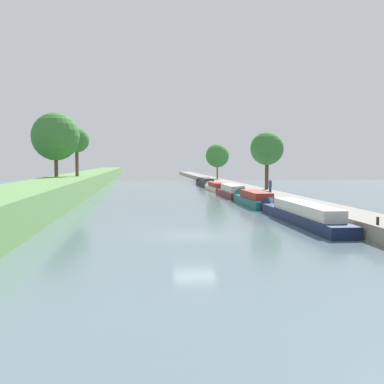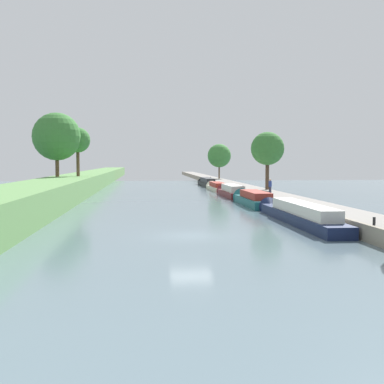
{
  "view_description": "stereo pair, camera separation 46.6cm",
  "coord_description": "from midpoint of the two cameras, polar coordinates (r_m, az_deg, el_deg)",
  "views": [
    {
      "loc": [
        -3.16,
        -27.98,
        4.48
      ],
      "look_at": [
        2.49,
        24.86,
        1.0
      ],
      "focal_mm": 44.27,
      "sensor_mm": 36.0,
      "label": 1
    },
    {
      "loc": [
        -2.7,
        -28.03,
        4.48
      ],
      "look_at": [
        2.49,
        24.86,
        1.0
      ],
      "focal_mm": 44.27,
      "sensor_mm": 36.0,
      "label": 2
    }
  ],
  "objects": [
    {
      "name": "ground_plane",
      "position": [
        28.51,
        0.37,
        -5.3
      ],
      "size": [
        160.0,
        160.0,
        0.0
      ],
      "primitive_type": "plane",
      "color": "slate"
    },
    {
      "name": "right_towpath",
      "position": [
        31.67,
        21.24,
        -3.8
      ],
      "size": [
        3.35,
        260.0,
        0.93
      ],
      "color": "gray",
      "rests_on": "ground_plane"
    },
    {
      "name": "stone_quay",
      "position": [
        30.9,
        18.25,
        -3.87
      ],
      "size": [
        0.25,
        260.0,
        0.98
      ],
      "color": "gray",
      "rests_on": "ground_plane"
    },
    {
      "name": "narrowboat_navy",
      "position": [
        35.33,
        12.96,
        -2.6
      ],
      "size": [
        1.82,
        16.2,
        2.02
      ],
      "color": "#141E42",
      "rests_on": "ground_plane"
    },
    {
      "name": "narrowboat_teal",
      "position": [
        48.68,
        7.56,
        -0.85
      ],
      "size": [
        2.15,
        11.06,
        2.12
      ],
      "color": "#195B60",
      "rests_on": "ground_plane"
    },
    {
      "name": "narrowboat_maroon",
      "position": [
        60.44,
        4.92,
        0.06
      ],
      "size": [
        2.02,
        11.64,
        2.12
      ],
      "color": "maroon",
      "rests_on": "ground_plane"
    },
    {
      "name": "narrowboat_cream",
      "position": [
        73.15,
        3.12,
        0.62
      ],
      "size": [
        1.92,
        11.17,
        1.86
      ],
      "color": "beige",
      "rests_on": "ground_plane"
    },
    {
      "name": "narrowboat_black",
      "position": [
        85.52,
        1.94,
        1.15
      ],
      "size": [
        1.81,
        14.21,
        2.03
      ],
      "color": "black",
      "rests_on": "ground_plane"
    },
    {
      "name": "tree_rightbank_midnear",
      "position": [
        59.92,
        9.3,
        5.16
      ],
      "size": [
        4.14,
        4.14,
        7.19
      ],
      "color": "#4C3828",
      "rests_on": "right_towpath"
    },
    {
      "name": "tree_rightbank_midfar",
      "position": [
        96.52,
        3.44,
        4.38
      ],
      "size": [
        4.75,
        4.75,
        7.02
      ],
      "color": "brown",
      "rests_on": "right_towpath"
    },
    {
      "name": "tree_leftbank_downstream",
      "position": [
        67.23,
        -13.42,
        6.06
      ],
      "size": [
        3.44,
        3.44,
        6.7
      ],
      "color": "brown",
      "rests_on": "left_grassy_bank"
    },
    {
      "name": "tree_leftbank_upstream",
      "position": [
        66.05,
        -15.8,
        6.43
      ],
      "size": [
        6.39,
        6.39,
        8.55
      ],
      "color": "brown",
      "rests_on": "left_grassy_bank"
    },
    {
      "name": "person_walking",
      "position": [
        51.03,
        9.65,
        0.68
      ],
      "size": [
        0.34,
        0.34,
        1.66
      ],
      "color": "#282D42",
      "rests_on": "right_towpath"
    },
    {
      "name": "mooring_bollard_near",
      "position": [
        28.31,
        21.53,
        -3.27
      ],
      "size": [
        0.16,
        0.16,
        0.45
      ],
      "color": "black",
      "rests_on": "right_towpath"
    },
    {
      "name": "mooring_bollard_far",
      "position": [
        92.68,
        2.39,
        1.69
      ],
      "size": [
        0.16,
        0.16,
        0.45
      ],
      "color": "black",
      "rests_on": "right_towpath"
    }
  ]
}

